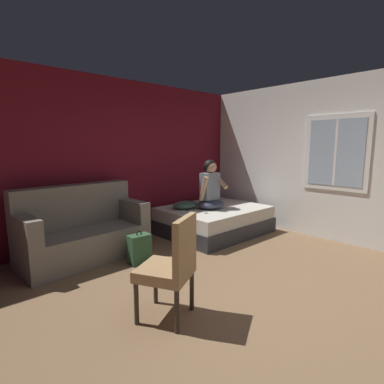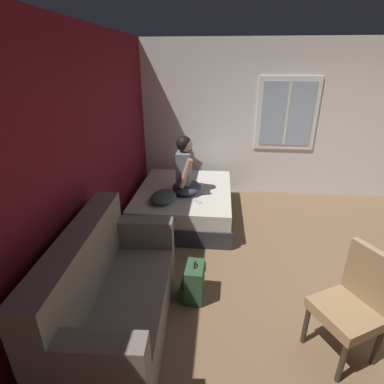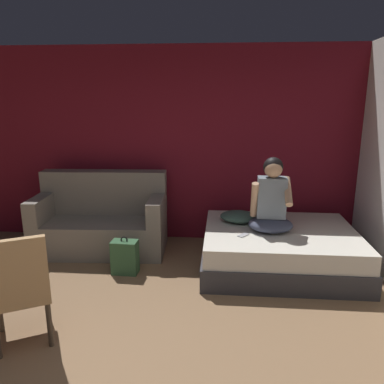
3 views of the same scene
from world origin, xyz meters
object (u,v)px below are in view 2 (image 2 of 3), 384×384
at_px(throw_pillow, 164,197).
at_px(cell_phone, 197,201).
at_px(person_seated, 185,170).
at_px(bed, 185,203).
at_px(backpack, 194,282).
at_px(couch, 111,297).
at_px(side_chair, 355,302).

distance_m(throw_pillow, cell_phone, 0.48).
xyz_separation_m(person_seated, throw_pillow, (-0.35, 0.28, -0.29)).
height_order(bed, person_seated, person_seated).
bearing_deg(backpack, cell_phone, 3.13).
distance_m(couch, cell_phone, 1.96).
bearing_deg(couch, side_chair, -90.50).
bearing_deg(person_seated, couch, 169.21).
height_order(throw_pillow, cell_phone, throw_pillow).
relative_size(couch, throw_pillow, 3.62).
distance_m(bed, cell_phone, 0.57).
xyz_separation_m(backpack, cell_phone, (1.37, 0.07, 0.29)).
distance_m(side_chair, throw_pillow, 2.66).
bearing_deg(bed, person_seated, -164.98).
xyz_separation_m(person_seated, backpack, (-1.69, -0.28, -0.64)).
bearing_deg(person_seated, bed, 15.02).
height_order(bed, couch, couch).
bearing_deg(side_chair, backpack, 69.40).
relative_size(couch, backpack, 3.80).
relative_size(bed, backpack, 4.02).
relative_size(couch, side_chair, 1.78).
height_order(side_chair, cell_phone, side_chair).
xyz_separation_m(couch, cell_phone, (1.86, -0.62, 0.09)).
distance_m(side_chair, backpack, 1.49).
bearing_deg(side_chair, bed, 35.55).
height_order(couch, cell_phone, couch).
bearing_deg(cell_phone, person_seated, 69.50).
distance_m(person_seated, backpack, 1.83).
bearing_deg(side_chair, person_seated, 36.53).
relative_size(backpack, cell_phone, 3.18).
relative_size(side_chair, backpack, 2.14).
height_order(bed, throw_pillow, throw_pillow).
relative_size(side_chair, cell_phone, 6.81).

